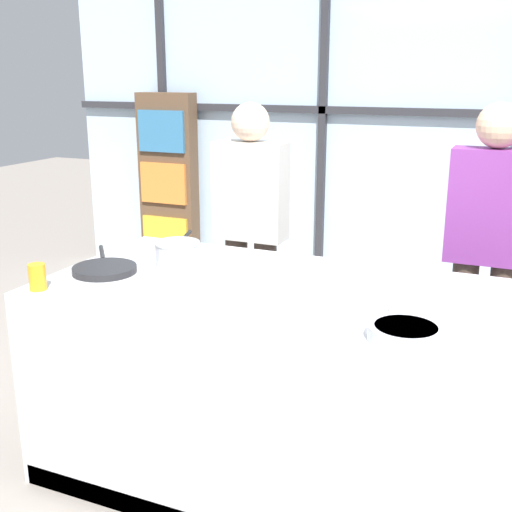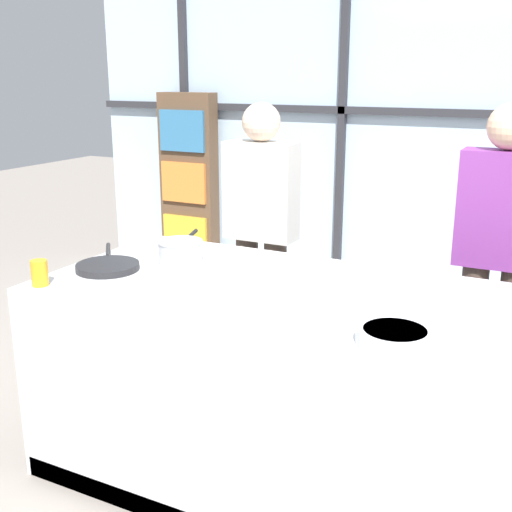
% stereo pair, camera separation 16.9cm
% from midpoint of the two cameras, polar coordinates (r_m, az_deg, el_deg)
% --- Properties ---
extents(ground_plane, '(18.00, 18.00, 0.00)m').
position_cam_midpoint_polar(ground_plane, '(3.21, 1.77, -18.98)').
color(ground_plane, gray).
extents(back_window_wall, '(6.40, 0.10, 2.80)m').
position_cam_midpoint_polar(back_window_wall, '(5.31, 13.22, 10.92)').
color(back_window_wall, silver).
rests_on(back_window_wall, ground_plane).
extents(bookshelf, '(0.55, 0.19, 1.67)m').
position_cam_midpoint_polar(bookshelf, '(6.01, -8.61, 6.23)').
color(bookshelf, brown).
rests_on(bookshelf, ground_plane).
extents(demo_island, '(2.26, 1.08, 0.93)m').
position_cam_midpoint_polar(demo_island, '(2.96, 1.82, -11.60)').
color(demo_island, silver).
rests_on(demo_island, ground_plane).
extents(spectator_far_left, '(0.44, 0.23, 1.67)m').
position_cam_midpoint_polar(spectator_far_left, '(4.00, -1.69, 3.12)').
color(spectator_far_left, '#47382D').
rests_on(spectator_far_left, ground_plane).
extents(spectator_center_left, '(0.44, 0.24, 1.69)m').
position_cam_midpoint_polar(spectator_center_left, '(3.64, 18.68, 1.27)').
color(spectator_center_left, '#47382D').
rests_on(spectator_center_left, ground_plane).
extents(frying_pan, '(0.40, 0.46, 0.03)m').
position_cam_midpoint_polar(frying_pan, '(3.12, -14.83, -1.10)').
color(frying_pan, '#232326').
rests_on(frying_pan, demo_island).
extents(saucepan, '(0.22, 0.40, 0.12)m').
position_cam_midpoint_polar(saucepan, '(3.16, -8.52, 0.31)').
color(saucepan, silver).
rests_on(saucepan, demo_island).
extents(white_plate, '(0.23, 0.23, 0.01)m').
position_cam_midpoint_polar(white_plate, '(2.57, 12.41, -4.86)').
color(white_plate, white).
rests_on(white_plate, demo_island).
extents(mixing_bowl, '(0.27, 0.27, 0.06)m').
position_cam_midpoint_polar(mixing_bowl, '(2.30, 11.11, -6.72)').
color(mixing_bowl, silver).
rests_on(mixing_bowl, demo_island).
extents(juice_glass_near, '(0.07, 0.07, 0.12)m').
position_cam_midpoint_polar(juice_glass_near, '(2.95, -20.42, -1.77)').
color(juice_glass_near, orange).
rests_on(juice_glass_near, demo_island).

